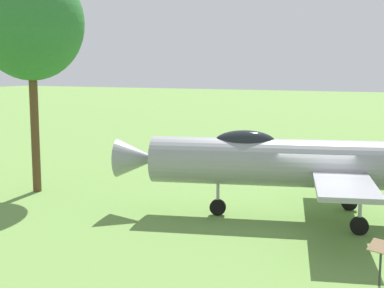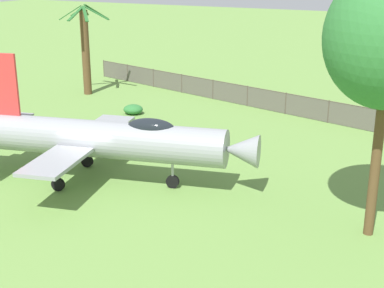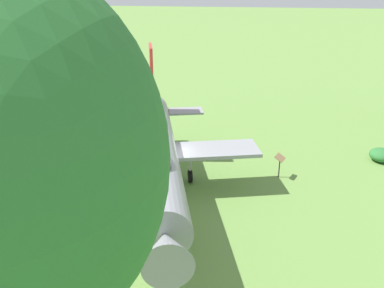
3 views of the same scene
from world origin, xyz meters
TOP-DOWN VIEW (x-y plane):
  - ground_plane at (0.00, 0.00)m, footprint 200.00×200.00m
  - display_jet at (-0.09, 0.36)m, footprint 9.19×14.01m
  - shrub_near_fence at (-10.74, -5.21)m, footprint 1.25×1.32m
  - info_plaque at (-5.35, -2.59)m, footprint 0.59×0.70m

SIDE VIEW (x-z plane):
  - ground_plane at x=0.00m, z-range 0.00..0.00m
  - shrub_near_fence at x=-10.74m, z-range 0.00..0.65m
  - info_plaque at x=-5.35m, z-range 0.28..1.43m
  - display_jet at x=-0.09m, z-range -0.80..4.99m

